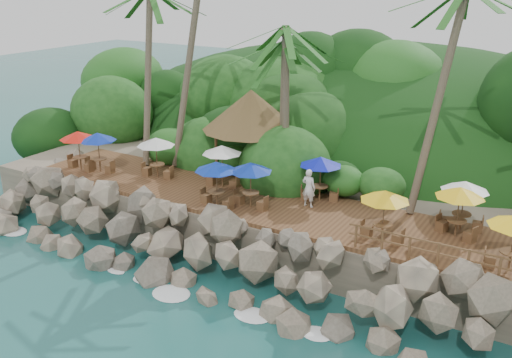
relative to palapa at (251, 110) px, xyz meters
The scene contains 12 objects.
ground 11.56m from the palapa, 75.55° to the right, with size 140.00×140.00×0.00m, color #19514F.
land_base 8.28m from the palapa, 68.44° to the left, with size 32.00×25.20×2.10m, color gray.
jungle_hill 15.19m from the palapa, 79.76° to the left, with size 44.80×28.00×15.40m, color #143811.
seawall 9.32m from the palapa, 72.01° to the right, with size 29.00×4.00×2.30m, color gray, non-canonical shape.
terrace 5.72m from the palapa, 55.90° to the right, with size 26.00×5.00×0.20m, color brown.
jungle_foliage 8.25m from the palapa, 64.85° to the left, with size 44.00×16.00×12.00m, color #143811, non-canonical shape.
foam_line 11.29m from the palapa, 75.11° to the right, with size 25.20×0.80×0.06m.
palms 6.88m from the palapa, 13.71° to the right, with size 28.61×7.42×12.67m.
palapa is the anchor object (origin of this frame).
dining_clusters 5.37m from the palapa, 48.73° to the right, with size 24.74×5.25×2.22m.
railing 13.66m from the palapa, 26.87° to the right, with size 7.20×0.10×1.00m.
waiter 6.44m from the palapa, 31.56° to the right, with size 0.68×0.45×1.87m, color white.
Camera 1 is at (13.77, -17.08, 12.97)m, focal length 41.44 mm.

